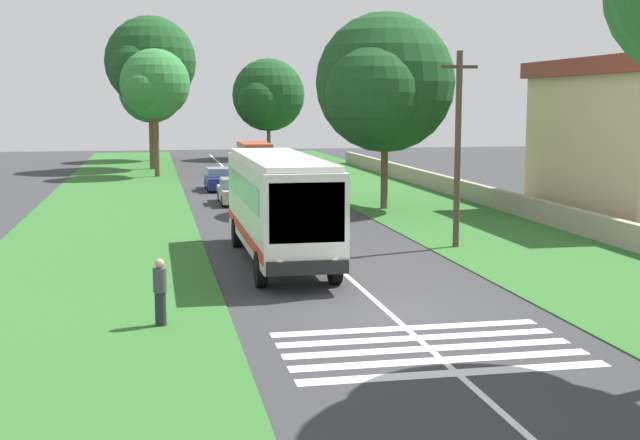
# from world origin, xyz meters

# --- Properties ---
(ground) EXTENTS (160.00, 160.00, 0.00)m
(ground) POSITION_xyz_m (0.00, 0.00, 0.00)
(ground) COLOR #333335
(grass_verge_left) EXTENTS (120.00, 8.00, 0.04)m
(grass_verge_left) POSITION_xyz_m (15.00, 8.20, 0.02)
(grass_verge_left) COLOR #2D6628
(grass_verge_left) RESTS_ON ground
(grass_verge_right) EXTENTS (120.00, 8.00, 0.04)m
(grass_verge_right) POSITION_xyz_m (15.00, -8.20, 0.02)
(grass_verge_right) COLOR #2D6628
(grass_verge_right) RESTS_ON ground
(centre_line) EXTENTS (110.00, 0.16, 0.01)m
(centre_line) POSITION_xyz_m (15.00, 0.00, 0.00)
(centre_line) COLOR silver
(centre_line) RESTS_ON ground
(coach_bus) EXTENTS (11.16, 2.62, 3.73)m
(coach_bus) POSITION_xyz_m (7.73, 1.80, 2.15)
(coach_bus) COLOR silver
(coach_bus) RESTS_ON ground
(zebra_crossing) EXTENTS (4.05, 6.80, 0.01)m
(zebra_crossing) POSITION_xyz_m (-3.45, 0.00, 0.00)
(zebra_crossing) COLOR silver
(zebra_crossing) RESTS_ON ground
(trailing_car_0) EXTENTS (4.30, 1.78, 1.43)m
(trailing_car_0) POSITION_xyz_m (25.49, 1.60, 0.67)
(trailing_car_0) COLOR #B7A893
(trailing_car_0) RESTS_ON ground
(trailing_car_1) EXTENTS (4.30, 1.78, 1.43)m
(trailing_car_1) POSITION_xyz_m (33.02, 1.86, 0.67)
(trailing_car_1) COLOR navy
(trailing_car_1) RESTS_ON ground
(trailing_minibus_0) EXTENTS (6.00, 2.14, 2.53)m
(trailing_minibus_0) POSITION_xyz_m (43.15, -1.56, 1.55)
(trailing_minibus_0) COLOR #CC4C33
(trailing_minibus_0) RESTS_ON ground
(roadside_tree_left_0) EXTENTS (6.99, 6.08, 9.65)m
(roadside_tree_left_0) POSITION_xyz_m (61.74, 6.10, 6.50)
(roadside_tree_left_0) COLOR brown
(roadside_tree_left_0) RESTS_ON grass_verge_left
(roadside_tree_left_1) EXTENTS (6.19, 5.16, 9.47)m
(roadside_tree_left_1) POSITION_xyz_m (43.75, 5.81, 6.77)
(roadside_tree_left_1) COLOR brown
(roadside_tree_left_1) RESTS_ON grass_verge_left
(roadside_tree_left_2) EXTENTS (8.75, 7.46, 12.57)m
(roadside_tree_left_2) POSITION_xyz_m (51.22, 6.15, 8.68)
(roadside_tree_left_2) COLOR brown
(roadside_tree_left_2) RESTS_ON grass_verge_left
(roadside_tree_right_1) EXTENTS (9.02, 7.20, 10.14)m
(roadside_tree_right_1) POSITION_xyz_m (21.69, -5.62, 6.36)
(roadside_tree_right_1) COLOR brown
(roadside_tree_right_1) RESTS_ON grass_verge_right
(roadside_tree_right_2) EXTENTS (8.49, 7.13, 9.80)m
(roadside_tree_right_2) POSITION_xyz_m (62.82, -5.17, 6.09)
(roadside_tree_right_2) COLOR brown
(roadside_tree_right_2) RESTS_ON grass_verge_right
(utility_pole) EXTENTS (0.24, 1.40, 7.45)m
(utility_pole) POSITION_xyz_m (9.39, -5.34, 3.91)
(utility_pole) COLOR #473828
(utility_pole) RESTS_ON grass_verge_right
(roadside_wall) EXTENTS (70.00, 0.40, 1.03)m
(roadside_wall) POSITION_xyz_m (20.00, -11.60, 0.55)
(roadside_wall) COLOR #9E937F
(roadside_wall) RESTS_ON grass_verge_right
(pedestrian) EXTENTS (0.34, 0.34, 1.69)m
(pedestrian) POSITION_xyz_m (-0.32, 5.99, 0.91)
(pedestrian) COLOR #26262D
(pedestrian) RESTS_ON grass_verge_left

